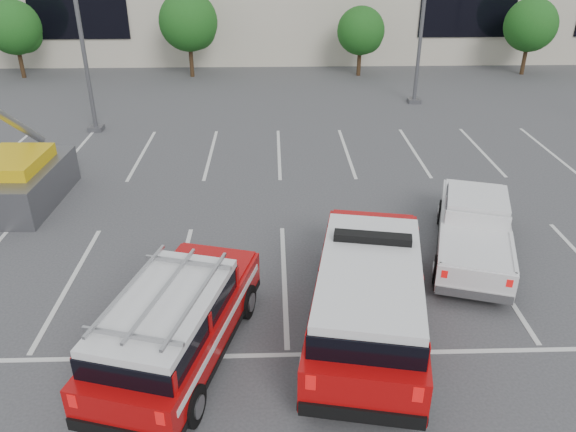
{
  "coord_description": "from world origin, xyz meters",
  "views": [
    {
      "loc": [
        -0.26,
        -11.94,
        7.95
      ],
      "look_at": [
        0.14,
        1.47,
        1.05
      ],
      "focal_mm": 35.0,
      "sensor_mm": 36.0,
      "label": 1
    }
  ],
  "objects_px": {
    "tree_left": "(16,29)",
    "utility_rig": "(13,183)",
    "ladder_suv": "(176,328)",
    "light_pole_left": "(76,6)",
    "tree_mid_right": "(362,32)",
    "white_pickup": "(473,233)",
    "fire_chief_suv": "(368,298)",
    "tree_mid_left": "(190,23)",
    "tree_right": "(532,27)"
  },
  "relations": [
    {
      "from": "tree_left",
      "to": "utility_rig",
      "type": "distance_m",
      "value": 18.63
    },
    {
      "from": "ladder_suv",
      "to": "utility_rig",
      "type": "height_order",
      "value": "utility_rig"
    },
    {
      "from": "tree_left",
      "to": "light_pole_left",
      "type": "relative_size",
      "value": 0.43
    },
    {
      "from": "tree_left",
      "to": "tree_mid_right",
      "type": "xyz_separation_m",
      "value": [
        20.0,
        -0.0,
        -0.27
      ]
    },
    {
      "from": "light_pole_left",
      "to": "white_pickup",
      "type": "xyz_separation_m",
      "value": [
        13.13,
        -10.88,
        -4.56
      ]
    },
    {
      "from": "fire_chief_suv",
      "to": "utility_rig",
      "type": "height_order",
      "value": "utility_rig"
    },
    {
      "from": "tree_mid_left",
      "to": "ladder_suv",
      "type": "relative_size",
      "value": 0.91
    },
    {
      "from": "tree_right",
      "to": "white_pickup",
      "type": "xyz_separation_m",
      "value": [
        -9.96,
        -20.93,
        -2.14
      ]
    },
    {
      "from": "tree_right",
      "to": "light_pole_left",
      "type": "distance_m",
      "value": 25.3
    },
    {
      "from": "tree_mid_left",
      "to": "tree_right",
      "type": "xyz_separation_m",
      "value": [
        20.0,
        -0.0,
        -0.27
      ]
    },
    {
      "from": "tree_mid_left",
      "to": "tree_left",
      "type": "bearing_deg",
      "value": -180.0
    },
    {
      "from": "fire_chief_suv",
      "to": "tree_mid_right",
      "type": "bearing_deg",
      "value": 92.85
    },
    {
      "from": "tree_mid_left",
      "to": "ladder_suv",
      "type": "height_order",
      "value": "tree_mid_left"
    },
    {
      "from": "light_pole_left",
      "to": "white_pickup",
      "type": "height_order",
      "value": "light_pole_left"
    },
    {
      "from": "tree_left",
      "to": "tree_mid_left",
      "type": "bearing_deg",
      "value": 0.0
    },
    {
      "from": "ladder_suv",
      "to": "tree_mid_left",
      "type": "bearing_deg",
      "value": 111.35
    },
    {
      "from": "tree_left",
      "to": "tree_right",
      "type": "height_order",
      "value": "same"
    },
    {
      "from": "tree_mid_left",
      "to": "ladder_suv",
      "type": "bearing_deg",
      "value": -83.88
    },
    {
      "from": "white_pickup",
      "to": "ladder_suv",
      "type": "xyz_separation_m",
      "value": [
        -7.36,
        -4.01,
        0.16
      ]
    },
    {
      "from": "white_pickup",
      "to": "ladder_suv",
      "type": "bearing_deg",
      "value": -134.25
    },
    {
      "from": "ladder_suv",
      "to": "utility_rig",
      "type": "xyz_separation_m",
      "value": [
        -6.31,
        7.54,
        -0.06
      ]
    },
    {
      "from": "light_pole_left",
      "to": "fire_chief_suv",
      "type": "distance_m",
      "value": 17.67
    },
    {
      "from": "light_pole_left",
      "to": "tree_mid_left",
      "type": "bearing_deg",
      "value": 72.9
    },
    {
      "from": "tree_left",
      "to": "ladder_suv",
      "type": "bearing_deg",
      "value": -63.06
    },
    {
      "from": "tree_mid_right",
      "to": "white_pickup",
      "type": "bearing_deg",
      "value": -89.9
    },
    {
      "from": "fire_chief_suv",
      "to": "light_pole_left",
      "type": "bearing_deg",
      "value": 135.43
    },
    {
      "from": "tree_left",
      "to": "white_pickup",
      "type": "height_order",
      "value": "tree_left"
    },
    {
      "from": "tree_mid_right",
      "to": "light_pole_left",
      "type": "xyz_separation_m",
      "value": [
        -13.09,
        -10.05,
        2.68
      ]
    },
    {
      "from": "fire_chief_suv",
      "to": "white_pickup",
      "type": "xyz_separation_m",
      "value": [
        3.37,
        3.21,
        -0.25
      ]
    },
    {
      "from": "tree_left",
      "to": "tree_mid_right",
      "type": "height_order",
      "value": "tree_left"
    },
    {
      "from": "tree_mid_left",
      "to": "fire_chief_suv",
      "type": "relative_size",
      "value": 0.75
    },
    {
      "from": "tree_mid_left",
      "to": "fire_chief_suv",
      "type": "height_order",
      "value": "tree_mid_left"
    },
    {
      "from": "light_pole_left",
      "to": "utility_rig",
      "type": "xyz_separation_m",
      "value": [
        -0.54,
        -7.35,
        -4.46
      ]
    },
    {
      "from": "utility_rig",
      "to": "fire_chief_suv",
      "type": "bearing_deg",
      "value": -31.14
    },
    {
      "from": "ladder_suv",
      "to": "tree_mid_right",
      "type": "bearing_deg",
      "value": 88.85
    },
    {
      "from": "light_pole_left",
      "to": "fire_chief_suv",
      "type": "xyz_separation_m",
      "value": [
        9.76,
        -14.09,
        -4.3
      ]
    },
    {
      "from": "light_pole_left",
      "to": "fire_chief_suv",
      "type": "bearing_deg",
      "value": -55.28
    },
    {
      "from": "tree_left",
      "to": "light_pole_left",
      "type": "height_order",
      "value": "light_pole_left"
    },
    {
      "from": "tree_right",
      "to": "white_pickup",
      "type": "bearing_deg",
      "value": -115.46
    },
    {
      "from": "tree_mid_left",
      "to": "tree_mid_right",
      "type": "bearing_deg",
      "value": -0.0
    },
    {
      "from": "tree_left",
      "to": "white_pickup",
      "type": "distance_m",
      "value": 29.05
    },
    {
      "from": "tree_left",
      "to": "fire_chief_suv",
      "type": "distance_m",
      "value": 29.39
    },
    {
      "from": "tree_right",
      "to": "tree_mid_left",
      "type": "bearing_deg",
      "value": 180.0
    },
    {
      "from": "tree_mid_right",
      "to": "ladder_suv",
      "type": "bearing_deg",
      "value": -106.38
    },
    {
      "from": "tree_right",
      "to": "light_pole_left",
      "type": "bearing_deg",
      "value": -156.49
    },
    {
      "from": "tree_left",
      "to": "ladder_suv",
      "type": "height_order",
      "value": "tree_left"
    },
    {
      "from": "tree_mid_right",
      "to": "tree_left",
      "type": "bearing_deg",
      "value": 180.0
    },
    {
      "from": "light_pole_left",
      "to": "tree_left",
      "type": "bearing_deg",
      "value": 124.52
    },
    {
      "from": "light_pole_left",
      "to": "utility_rig",
      "type": "bearing_deg",
      "value": -94.22
    },
    {
      "from": "utility_rig",
      "to": "tree_right",
      "type": "bearing_deg",
      "value": 38.4
    }
  ]
}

